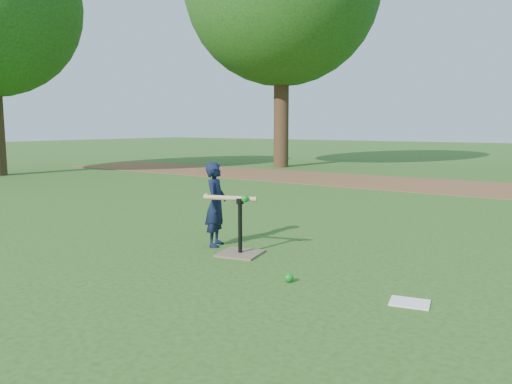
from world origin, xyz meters
The scene contains 7 objects.
ground centered at (0.00, 0.00, 0.00)m, with size 80.00×80.00×0.00m, color #285116.
dirt_strip centered at (0.00, 7.50, 0.01)m, with size 24.00×3.00×0.01m, color brown.
child centered at (-0.70, 0.08, 0.48)m, with size 0.35×0.23×0.97m, color black.
wiffle_ball_ground centered at (0.70, -0.61, 0.04)m, with size 0.08×0.08×0.08m, color #0B821C.
clipboard centered at (1.76, -0.53, 0.01)m, with size 0.30×0.23×0.01m, color white.
batting_tee centered at (-0.23, -0.08, 0.11)m, with size 0.51×0.51×0.61m.
swing_action centered at (-0.34, -0.10, 0.61)m, with size 0.63×0.23×0.08m.
Camera 1 is at (2.91, -4.30, 1.38)m, focal length 35.00 mm.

